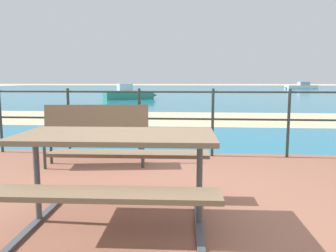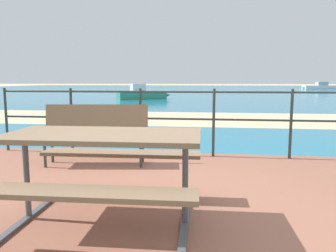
% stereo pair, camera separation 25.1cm
% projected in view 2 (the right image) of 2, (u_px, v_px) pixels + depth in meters
% --- Properties ---
extents(ground_plane, '(240.00, 240.00, 0.00)m').
position_uv_depth(ground_plane, '(149.00, 218.00, 3.12)').
color(ground_plane, beige).
extents(patio_paving, '(6.40, 5.20, 0.06)m').
position_uv_depth(patio_paving, '(149.00, 215.00, 3.11)').
color(patio_paving, '#935B47').
rests_on(patio_paving, ground).
extents(sea_water, '(90.00, 90.00, 0.01)m').
position_uv_depth(sea_water, '(208.00, 91.00, 42.41)').
color(sea_water, teal).
rests_on(sea_water, ground).
extents(beach_strip, '(54.01, 4.42, 0.01)m').
position_uv_depth(beach_strip, '(195.00, 118.00, 11.20)').
color(beach_strip, beige).
rests_on(beach_strip, ground).
extents(picnic_table, '(1.66, 1.53, 0.77)m').
position_uv_depth(picnic_table, '(103.00, 154.00, 2.80)').
color(picnic_table, '#7A6047').
rests_on(picnic_table, patio_paving).
extents(park_bench, '(1.54, 0.61, 0.86)m').
position_uv_depth(park_bench, '(96.00, 128.00, 4.85)').
color(park_bench, '#7A6047').
rests_on(park_bench, patio_paving).
extents(railing_fence, '(5.94, 0.04, 1.08)m').
position_uv_depth(railing_fence, '(177.00, 114.00, 5.37)').
color(railing_fence, '#2D3833').
rests_on(railing_fence, patio_paving).
extents(boat_near, '(3.67, 2.60, 1.05)m').
position_uv_depth(boat_near, '(142.00, 94.00, 22.72)').
color(boat_near, '#338466').
rests_on(boat_near, sea_water).
extents(boat_mid, '(5.59, 2.86, 1.07)m').
position_uv_depth(boat_mid, '(319.00, 87.00, 49.33)').
color(boat_mid, silver).
rests_on(boat_mid, sea_water).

